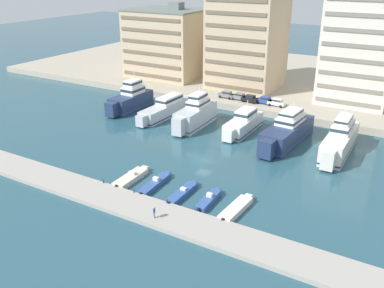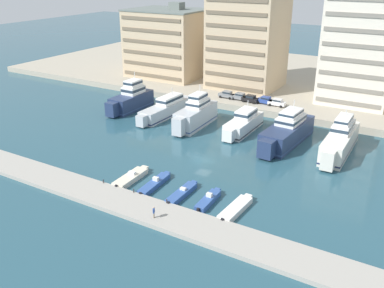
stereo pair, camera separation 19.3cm
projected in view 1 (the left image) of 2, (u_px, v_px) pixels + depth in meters
ground_plane at (203, 160)px, 76.92m from camera, size 400.00×400.00×0.00m
quay_promenade at (307, 81)px, 126.72m from camera, size 180.00×70.00×1.60m
pier_dock at (137, 207)px, 61.26m from camera, size 120.00×6.00×0.65m
yacht_navy_far_left at (131, 99)px, 102.94m from camera, size 4.58×15.23×8.90m
yacht_silver_left at (166, 108)px, 98.97m from camera, size 4.19×19.51×6.28m
yacht_silver_mid_left at (195, 115)px, 92.20m from camera, size 4.58×15.79×8.85m
yacht_white_center_left at (243, 123)px, 89.60m from camera, size 3.94×15.18×6.32m
yacht_navy_center at (287, 132)px, 83.33m from camera, size 6.07×19.73×8.25m
yacht_ivory_center_right at (340, 140)px, 79.04m from camera, size 4.28×19.20×8.55m
motorboat_cream_far_left at (131, 177)px, 69.54m from camera, size 2.41×8.27×1.40m
motorboat_blue_left at (155, 184)px, 67.65m from camera, size 2.10×8.48×1.38m
motorboat_blue_mid_left at (182, 193)px, 64.84m from camera, size 1.73×8.05×1.16m
motorboat_blue_center_left at (209, 200)px, 62.86m from camera, size 1.85×7.06×1.45m
motorboat_white_center at (236, 208)px, 60.71m from camera, size 2.29×8.36×0.89m
car_grey_far_left at (227, 94)px, 107.10m from camera, size 4.15×2.01×1.80m
car_grey_left at (239, 96)px, 105.44m from camera, size 4.18×2.08×1.80m
car_black_mid_left at (250, 98)px, 103.75m from camera, size 4.21×2.14×1.80m
car_blue_center_left at (265, 100)px, 102.54m from camera, size 4.21×2.15×1.80m
car_white_center at (277, 102)px, 100.89m from camera, size 4.11×1.94×1.80m
apartment_block_far_left at (167, 43)px, 126.32m from camera, size 21.87×17.48×21.29m
apartment_block_left at (247, 40)px, 113.19m from camera, size 18.10×16.47×27.01m
apartment_block_mid_left at (361, 47)px, 99.80m from camera, size 16.08×15.18×28.30m
pedestrian_near_edge at (154, 211)px, 57.69m from camera, size 0.42×0.60×1.71m
bollard_west at (103, 181)px, 67.26m from camera, size 0.20×0.20×0.61m
bollard_west_mid at (134, 191)px, 64.45m from camera, size 0.20×0.20×0.61m
bollard_east_mid at (167, 201)px, 61.63m from camera, size 0.20×0.20×0.61m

